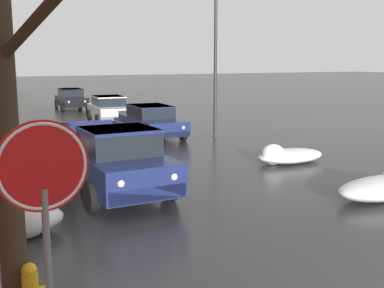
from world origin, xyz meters
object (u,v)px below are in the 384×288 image
object	(u,v)px
sedan_black_parked_far_down_block	(71,98)
stop_sign_at_corner	(44,199)
sedan_darkblue_parked_kerbside_close	(152,121)
fire_hydrant	(30,288)
street_lamp_post	(215,54)
pickup_truck_darkblue_approaching_near_lane	(112,159)
sedan_white_parked_kerbside_mid	(109,108)

from	to	relation	value
sedan_black_parked_far_down_block	stop_sign_at_corner	world-z (taller)	stop_sign_at_corner
sedan_darkblue_parked_kerbside_close	fire_hydrant	world-z (taller)	sedan_darkblue_parked_kerbside_close
sedan_darkblue_parked_kerbside_close	street_lamp_post	size ratio (longest dim) A/B	0.65
pickup_truck_darkblue_approaching_near_lane	stop_sign_at_corner	xyz separation A→B (m)	(-2.93, -7.75, 1.39)
fire_hydrant	street_lamp_post	world-z (taller)	street_lamp_post
sedan_darkblue_parked_kerbside_close	stop_sign_at_corner	bearing A→B (deg)	-114.71
pickup_truck_darkblue_approaching_near_lane	fire_hydrant	xyz separation A→B (m)	(-2.79, -5.30, -0.52)
sedan_darkblue_parked_kerbside_close	sedan_white_parked_kerbside_mid	xyz separation A→B (m)	(-0.07, 6.10, -0.00)
sedan_white_parked_kerbside_mid	sedan_black_parked_far_down_block	world-z (taller)	same
pickup_truck_darkblue_approaching_near_lane	sedan_white_parked_kerbside_mid	size ratio (longest dim) A/B	1.26
sedan_white_parked_kerbside_mid	stop_sign_at_corner	world-z (taller)	stop_sign_at_corner
sedan_black_parked_far_down_block	street_lamp_post	size ratio (longest dim) A/B	0.64
pickup_truck_darkblue_approaching_near_lane	stop_sign_at_corner	bearing A→B (deg)	-110.68
sedan_darkblue_parked_kerbside_close	stop_sign_at_corner	size ratio (longest dim) A/B	1.46
stop_sign_at_corner	sedan_black_parked_far_down_block	bearing A→B (deg)	77.13
sedan_darkblue_parked_kerbside_close	sedan_white_parked_kerbside_mid	bearing A→B (deg)	90.69
sedan_white_parked_kerbside_mid	sedan_darkblue_parked_kerbside_close	bearing A→B (deg)	-89.31
sedan_black_parked_far_down_block	fire_hydrant	world-z (taller)	sedan_black_parked_far_down_block
sedan_black_parked_far_down_block	stop_sign_at_corner	bearing A→B (deg)	-102.87
sedan_black_parked_far_down_block	stop_sign_at_corner	distance (m)	30.19
sedan_white_parked_kerbside_mid	fire_hydrant	distance (m)	20.37
sedan_white_parked_kerbside_mid	sedan_black_parked_far_down_block	distance (m)	7.79
street_lamp_post	sedan_darkblue_parked_kerbside_close	bearing A→B (deg)	153.02
pickup_truck_darkblue_approaching_near_lane	sedan_darkblue_parked_kerbside_close	distance (m)	8.82
pickup_truck_darkblue_approaching_near_lane	sedan_white_parked_kerbside_mid	bearing A→B (deg)	73.39
sedan_darkblue_parked_kerbside_close	pickup_truck_darkblue_approaching_near_lane	bearing A→B (deg)	-118.49
pickup_truck_darkblue_approaching_near_lane	fire_hydrant	bearing A→B (deg)	-117.79
sedan_darkblue_parked_kerbside_close	sedan_black_parked_far_down_block	world-z (taller)	same
stop_sign_at_corner	street_lamp_post	bearing A→B (deg)	55.97
fire_hydrant	stop_sign_at_corner	size ratio (longest dim) A/B	0.24
fire_hydrant	pickup_truck_darkblue_approaching_near_lane	bearing A→B (deg)	62.21
stop_sign_at_corner	street_lamp_post	world-z (taller)	street_lamp_post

